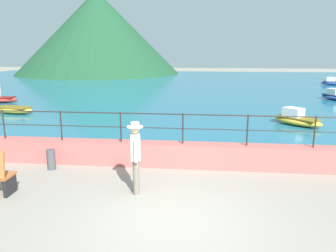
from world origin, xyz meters
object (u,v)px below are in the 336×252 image
at_px(boat_0, 14,110).
at_px(boat_1, 336,96).
at_px(boat_3, 333,82).
at_px(bollard, 51,160).
at_px(boat_4, 297,119).
at_px(boat_2, 0,99).
at_px(person_walking, 136,154).

xyz_separation_m(boat_0, boat_1, (19.16, 6.92, 0.07)).
bearing_deg(boat_1, boat_3, 70.68).
relative_size(boat_0, boat_1, 0.99).
height_order(bollard, boat_4, boat_4).
height_order(boat_0, boat_2, boat_2).
xyz_separation_m(person_walking, boat_4, (5.82, 7.82, -0.65)).
relative_size(boat_3, boat_4, 1.08).
distance_m(boat_0, boat_2, 4.61).
relative_size(boat_1, boat_4, 1.08).
distance_m(boat_0, boat_3, 28.65).
bearing_deg(person_walking, boat_3, 61.71).
height_order(boat_1, boat_3, same).
height_order(boat_0, boat_1, boat_1).
relative_size(bollard, boat_2, 0.25).
bearing_deg(boat_2, bollard, -51.96).
bearing_deg(boat_1, person_walking, -123.41).
relative_size(person_walking, bollard, 2.95).
bearing_deg(boat_1, boat_2, -171.18).
bearing_deg(boat_0, boat_2, 131.11).
distance_m(bollard, boat_4, 10.77).
height_order(bollard, boat_1, boat_1).
bearing_deg(boat_2, boat_3, 28.19).
height_order(boat_2, boat_4, boat_2).
bearing_deg(boat_4, boat_0, 174.77).
distance_m(boat_2, boat_3, 29.32).
bearing_deg(bollard, boat_1, 47.83).
relative_size(boat_0, boat_3, 0.98).
distance_m(bollard, boat_3, 30.36).
bearing_deg(boat_0, boat_3, 37.22).
height_order(bollard, boat_0, bollard).
bearing_deg(bollard, boat_2, 128.04).
xyz_separation_m(boat_2, boat_3, (25.84, 13.85, 0.06)).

